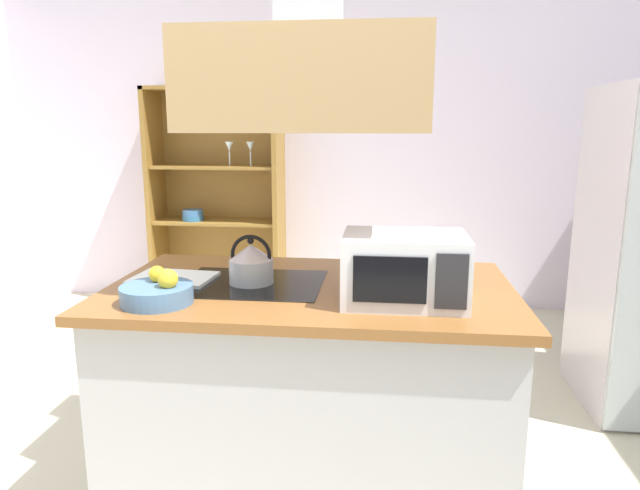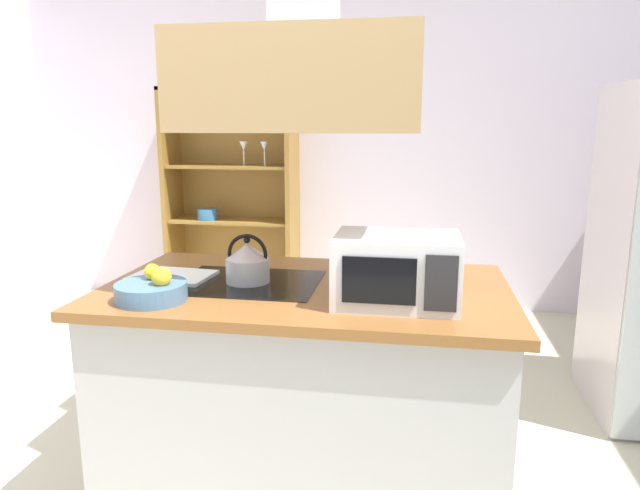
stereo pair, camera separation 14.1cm
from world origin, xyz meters
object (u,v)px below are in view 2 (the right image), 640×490
object	(u,v)px
fruit_bowl	(152,290)
cutting_board	(172,276)
wine_glass_on_counter	(383,240)
microwave	(397,269)
kettle	(248,262)
dish_cabinet	(233,211)

from	to	relation	value
fruit_bowl	cutting_board	bearing A→B (deg)	100.75
cutting_board	wine_glass_on_counter	size ratio (longest dim) A/B	1.65
cutting_board	wine_glass_on_counter	bearing A→B (deg)	15.36
cutting_board	microwave	distance (m)	1.01
wine_glass_on_counter	fruit_bowl	world-z (taller)	wine_glass_on_counter
kettle	wine_glass_on_counter	world-z (taller)	kettle
kettle	wine_glass_on_counter	xyz separation A→B (m)	(0.56, 0.26, 0.06)
dish_cabinet	fruit_bowl	xyz separation A→B (m)	(0.59, -2.76, 0.12)
wine_glass_on_counter	dish_cabinet	bearing A→B (deg)	123.13
kettle	fruit_bowl	bearing A→B (deg)	-133.30
dish_cabinet	kettle	xyz separation A→B (m)	(0.87, -2.46, 0.16)
cutting_board	microwave	world-z (taller)	microwave
kettle	wine_glass_on_counter	distance (m)	0.62
microwave	fruit_bowl	bearing A→B (deg)	-172.03
fruit_bowl	kettle	bearing A→B (deg)	46.70
dish_cabinet	cutting_board	bearing A→B (deg)	-77.85
dish_cabinet	microwave	bearing A→B (deg)	-60.19
dish_cabinet	wine_glass_on_counter	bearing A→B (deg)	-56.87
cutting_board	wine_glass_on_counter	distance (m)	0.95
kettle	microwave	bearing A→B (deg)	-15.58
kettle	microwave	distance (m)	0.66
wine_glass_on_counter	microwave	bearing A→B (deg)	-80.21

